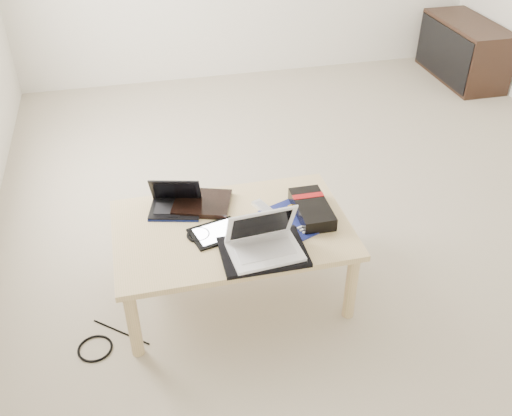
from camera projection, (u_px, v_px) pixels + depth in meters
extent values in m
plane|color=#BBAB98|center=(322.00, 191.00, 3.63)|extent=(4.00, 4.00, 0.00)
cube|color=#D5B280|center=(232.00, 229.00, 2.67)|extent=(1.10, 0.70, 0.03)
cylinder|color=#D5B280|center=(133.00, 324.00, 2.46)|extent=(0.06, 0.06, 0.37)
cylinder|color=#D5B280|center=(351.00, 286.00, 2.65)|extent=(0.06, 0.06, 0.37)
cylinder|color=#D5B280|center=(126.00, 239.00, 2.93)|extent=(0.06, 0.06, 0.37)
cylinder|color=#D5B280|center=(311.00, 213.00, 3.12)|extent=(0.06, 0.06, 0.37)
cube|color=#331E15|center=(464.00, 51.00, 4.97)|extent=(0.40, 0.90, 0.50)
cube|color=black|center=(443.00, 52.00, 4.93)|extent=(0.02, 0.86, 0.44)
cube|color=black|center=(202.00, 203.00, 2.80)|extent=(0.33, 0.30, 0.03)
cube|color=black|center=(175.00, 210.00, 2.76)|extent=(0.28, 0.22, 0.01)
cube|color=black|center=(175.00, 209.00, 2.76)|extent=(0.22, 0.14, 0.00)
cube|color=black|center=(174.00, 216.00, 2.71)|extent=(0.06, 0.04, 0.00)
cube|color=black|center=(175.00, 190.00, 2.76)|extent=(0.25, 0.14, 0.15)
cube|color=black|center=(175.00, 191.00, 2.75)|extent=(0.21, 0.11, 0.12)
cube|color=#0C1543|center=(173.00, 221.00, 2.70)|extent=(0.24, 0.07, 0.01)
cube|color=black|center=(216.00, 233.00, 2.62)|extent=(0.26, 0.22, 0.01)
cube|color=white|center=(216.00, 232.00, 2.61)|extent=(0.21, 0.18, 0.00)
cube|color=silver|center=(268.00, 212.00, 2.75)|extent=(0.12, 0.22, 0.02)
cube|color=#A4A4AA|center=(268.00, 210.00, 2.74)|extent=(0.10, 0.18, 0.00)
cube|color=black|center=(263.00, 252.00, 2.50)|extent=(0.37, 0.28, 0.02)
cube|color=white|center=(265.00, 251.00, 2.48)|extent=(0.32, 0.24, 0.01)
cube|color=white|center=(265.00, 250.00, 2.47)|extent=(0.26, 0.14, 0.00)
cube|color=white|center=(271.00, 262.00, 2.41)|extent=(0.07, 0.04, 0.00)
cube|color=white|center=(261.00, 224.00, 2.47)|extent=(0.31, 0.12, 0.19)
cube|color=black|center=(261.00, 225.00, 2.46)|extent=(0.27, 0.09, 0.15)
cube|color=#0C1352|center=(296.00, 218.00, 2.71)|extent=(0.33, 0.37, 0.01)
cube|color=silver|center=(286.00, 215.00, 2.72)|extent=(0.07, 0.07, 0.01)
cube|color=gold|center=(296.00, 203.00, 2.80)|extent=(0.10, 0.05, 0.01)
cube|color=gold|center=(299.00, 205.00, 2.79)|extent=(0.10, 0.05, 0.01)
cube|color=silver|center=(309.00, 223.00, 2.67)|extent=(0.13, 0.06, 0.01)
cube|color=silver|center=(312.00, 225.00, 2.66)|extent=(0.13, 0.06, 0.01)
cube|color=silver|center=(315.00, 228.00, 2.65)|extent=(0.13, 0.06, 0.01)
cube|color=black|center=(293.00, 227.00, 2.65)|extent=(0.03, 0.03, 0.01)
cube|color=black|center=(312.00, 209.00, 2.73)|extent=(0.16, 0.31, 0.07)
cube|color=#9B0E0F|center=(308.00, 196.00, 2.76)|extent=(0.15, 0.04, 0.00)
torus|color=black|center=(199.00, 235.00, 2.61)|extent=(0.13, 0.13, 0.01)
torus|color=black|center=(95.00, 348.00, 2.58)|extent=(0.21, 0.21, 0.01)
cylinder|color=black|center=(121.00, 332.00, 2.66)|extent=(0.25, 0.21, 0.01)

